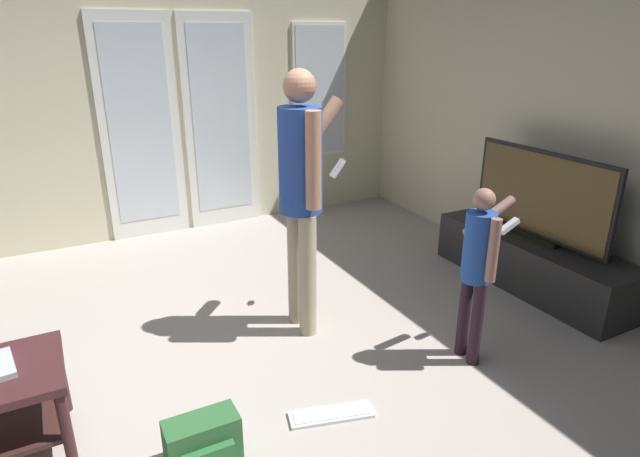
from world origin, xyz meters
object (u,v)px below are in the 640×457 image
object	(u,v)px
person_adult	(302,183)
backpack	(203,442)
person_child	(478,260)
tv_stand	(531,263)
flat_screen_tv	(541,196)
loose_keyboard	(331,414)

from	to	relation	value
person_adult	backpack	size ratio (longest dim) A/B	5.02
backpack	person_child	bearing A→B (deg)	2.85
tv_stand	backpack	size ratio (longest dim) A/B	4.81
tv_stand	person_adult	distance (m)	2.03
person_adult	backpack	bearing A→B (deg)	-136.84
flat_screen_tv	backpack	world-z (taller)	flat_screen_tv
person_adult	backpack	world-z (taller)	person_adult
person_child	loose_keyboard	bearing A→B (deg)	-175.58
flat_screen_tv	person_child	bearing A→B (deg)	-154.29
tv_stand	backpack	world-z (taller)	tv_stand
flat_screen_tv	person_adult	distance (m)	1.88
person_adult	flat_screen_tv	bearing A→B (deg)	-8.40
flat_screen_tv	person_adult	bearing A→B (deg)	171.60
backpack	loose_keyboard	world-z (taller)	backpack
person_child	loose_keyboard	distance (m)	1.19
tv_stand	flat_screen_tv	world-z (taller)	flat_screen_tv
tv_stand	person_child	bearing A→B (deg)	-154.48
person_adult	person_child	world-z (taller)	person_adult
tv_stand	loose_keyboard	bearing A→B (deg)	-163.97
tv_stand	person_adult	xyz separation A→B (m)	(-1.84, 0.27, 0.81)
tv_stand	backpack	distance (m)	2.85
flat_screen_tv	person_child	distance (m)	1.23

